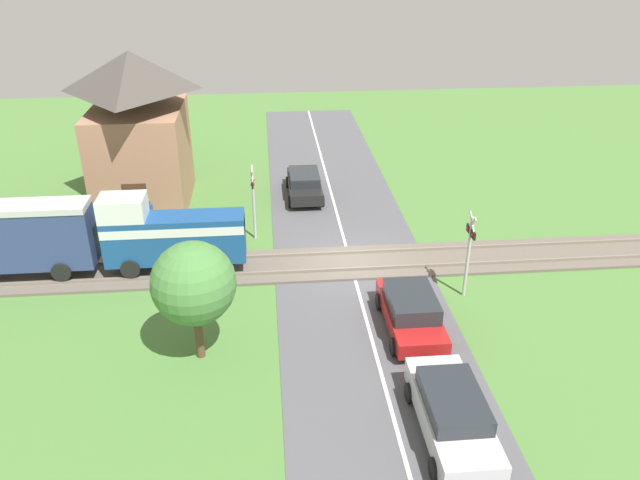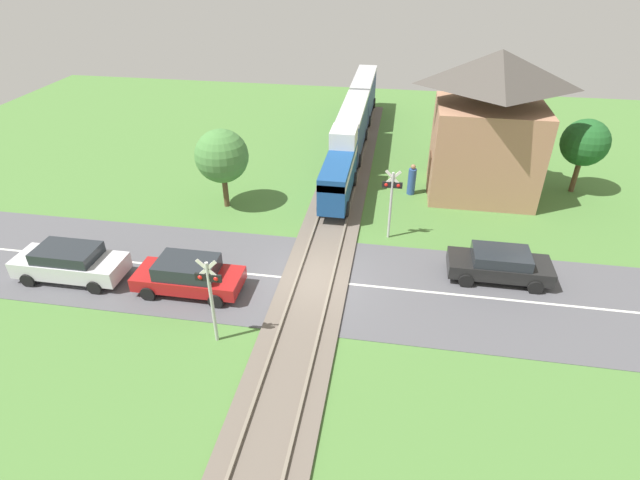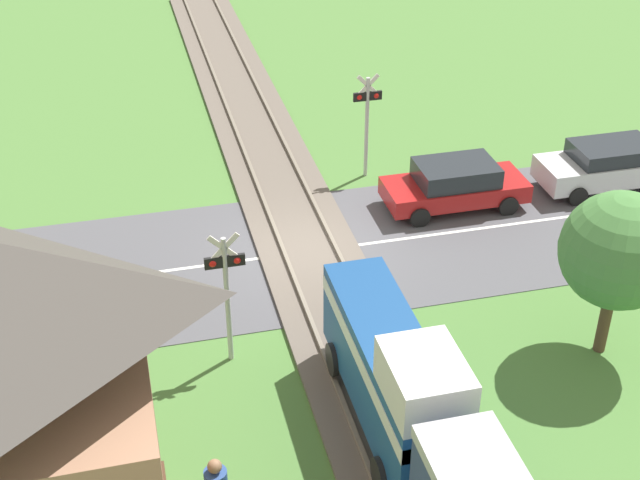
{
  "view_description": "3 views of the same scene",
  "coord_description": "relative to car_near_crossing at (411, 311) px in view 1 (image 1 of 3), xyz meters",
  "views": [
    {
      "loc": [
        -22.68,
        3.37,
        12.81
      ],
      "look_at": [
        0.0,
        1.3,
        1.2
      ],
      "focal_mm": 35.0,
      "sensor_mm": 36.0,
      "label": 1
    },
    {
      "loc": [
        2.95,
        -16.37,
        12.37
      ],
      "look_at": [
        0.0,
        1.3,
        1.2
      ],
      "focal_mm": 28.0,
      "sensor_mm": 36.0,
      "label": 2
    },
    {
      "loc": [
        4.7,
        20.21,
        13.48
      ],
      "look_at": [
        0.0,
        1.3,
        1.2
      ],
      "focal_mm": 50.0,
      "sensor_mm": 36.0,
      "label": 3
    }
  ],
  "objects": [
    {
      "name": "car_behind_queue",
      "position": [
        -5.12,
        0.0,
        0.03
      ],
      "size": [
        4.5,
        1.85,
        1.47
      ],
      "color": "silver",
      "rests_on": "ground_plane"
    },
    {
      "name": "station_building",
      "position": [
        12.26,
        10.95,
        2.95
      ],
      "size": [
        5.84,
        4.68,
        7.58
      ],
      "color": "#AD7A5B",
      "rests_on": "ground_plane"
    },
    {
      "name": "pedestrian_by_station",
      "position": [
        8.64,
        10.26,
        0.03
      ],
      "size": [
        0.43,
        0.43,
        1.73
      ],
      "color": "#2D4C8E",
      "rests_on": "ground_plane"
    },
    {
      "name": "crossing_signal_west_approach",
      "position": [
        2.01,
        -2.56,
        1.43
      ],
      "size": [
        0.9,
        0.18,
        3.43
      ],
      "color": "#B7B7B7",
      "rests_on": "ground_plane"
    },
    {
      "name": "ground_plane",
      "position": [
        4.83,
        1.44,
        -0.76
      ],
      "size": [
        60.0,
        60.0,
        0.0
      ],
      "primitive_type": "plane",
      "color": "#4C7A38"
    },
    {
      "name": "tree_by_station",
      "position": [
        17.46,
        12.04,
        2.07
      ],
      "size": [
        2.47,
        2.47,
        4.07
      ],
      "color": "brown",
      "rests_on": "ground_plane"
    },
    {
      "name": "tree_roadside_hedge",
      "position": [
        -0.89,
        7.22,
        2.03
      ],
      "size": [
        2.68,
        2.68,
        4.14
      ],
      "color": "brown",
      "rests_on": "ground_plane"
    },
    {
      "name": "car_near_crossing",
      "position": [
        0.0,
        0.0,
        0.0
      ],
      "size": [
        4.25,
        1.9,
        1.44
      ],
      "color": "#A81919",
      "rests_on": "ground_plane"
    },
    {
      "name": "crossing_signal_east_approach",
      "position": [
        7.65,
        5.44,
        1.43
      ],
      "size": [
        0.9,
        0.18,
        3.43
      ],
      "color": "#B7B7B7",
      "rests_on": "ground_plane"
    },
    {
      "name": "car_far_side",
      "position": [
        12.28,
        2.88,
        -0.04
      ],
      "size": [
        4.13,
        1.81,
        1.33
      ],
      "color": "black",
      "rests_on": "ground_plane"
    },
    {
      "name": "road_surface",
      "position": [
        4.83,
        1.44,
        -0.75
      ],
      "size": [
        48.0,
        6.4,
        0.02
      ],
      "color": "#515156",
      "rests_on": "ground_plane"
    },
    {
      "name": "track_bed",
      "position": [
        4.83,
        1.44,
        -0.69
      ],
      "size": [
        2.8,
        48.0,
        0.24
      ],
      "color": "#665B51",
      "rests_on": "ground_plane"
    }
  ]
}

